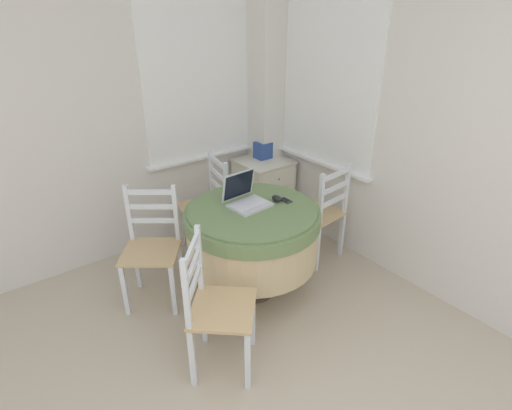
% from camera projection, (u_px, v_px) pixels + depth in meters
% --- Properties ---
extents(corner_room_shell, '(4.49, 4.99, 2.55)m').
position_uv_depth(corner_room_shell, '(269.00, 132.00, 2.88)').
color(corner_room_shell, silver).
rests_on(corner_room_shell, ground_plane).
extents(round_dining_table, '(1.02, 1.02, 0.75)m').
position_uv_depth(round_dining_table, '(252.00, 231.00, 3.04)').
color(round_dining_table, '#4C3D2D').
rests_on(round_dining_table, ground_plane).
extents(laptop, '(0.31, 0.29, 0.24)m').
position_uv_depth(laptop, '(246.00, 198.00, 2.99)').
color(laptop, silver).
rests_on(laptop, round_dining_table).
extents(computer_mouse, '(0.06, 0.09, 0.05)m').
position_uv_depth(computer_mouse, '(277.00, 198.00, 3.05)').
color(computer_mouse, black).
rests_on(computer_mouse, round_dining_table).
extents(cell_phone, '(0.06, 0.10, 0.01)m').
position_uv_depth(cell_phone, '(285.00, 200.00, 3.07)').
color(cell_phone, '#2D2D33').
rests_on(cell_phone, round_dining_table).
extents(dining_chair_near_back_window, '(0.45, 0.47, 0.91)m').
position_uv_depth(dining_chair_near_back_window, '(207.00, 207.00, 3.65)').
color(dining_chair_near_back_window, tan).
rests_on(dining_chair_near_back_window, ground_plane).
extents(dining_chair_near_right_window, '(0.45, 0.43, 0.91)m').
position_uv_depth(dining_chair_near_right_window, '(321.00, 214.00, 3.52)').
color(dining_chair_near_right_window, tan).
rests_on(dining_chair_near_right_window, ground_plane).
extents(dining_chair_camera_near, '(0.56, 0.56, 0.91)m').
position_uv_depth(dining_chair_camera_near, '(216.00, 308.00, 2.42)').
color(dining_chair_camera_near, tan).
rests_on(dining_chair_camera_near, ground_plane).
extents(dining_chair_left_flank, '(0.56, 0.55, 0.91)m').
position_uv_depth(dining_chair_left_flank, '(152.00, 248.00, 3.02)').
color(dining_chair_left_flank, tan).
rests_on(dining_chair_left_flank, ground_plane).
extents(corner_cabinet, '(0.51, 0.51, 0.68)m').
position_uv_depth(corner_cabinet, '(263.00, 191.00, 4.24)').
color(corner_cabinet, silver).
rests_on(corner_cabinet, ground_plane).
extents(storage_box, '(0.15, 0.14, 0.17)m').
position_uv_depth(storage_box, '(263.00, 150.00, 4.12)').
color(storage_box, '#2D4C93').
rests_on(storage_box, corner_cabinet).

